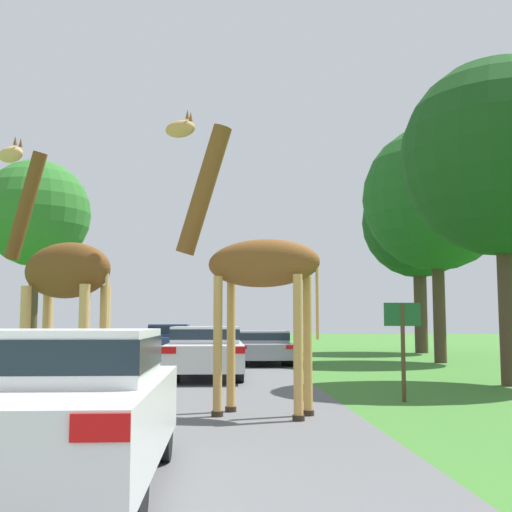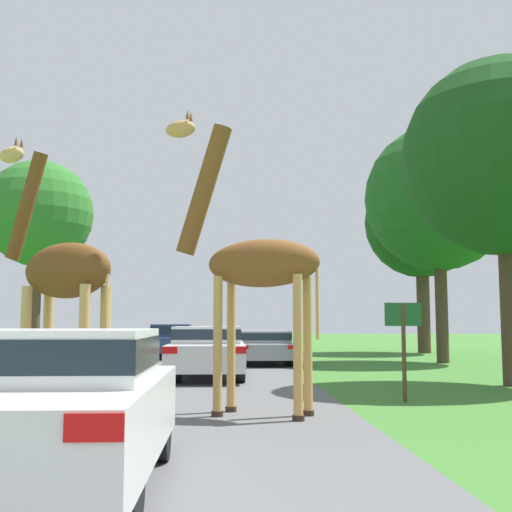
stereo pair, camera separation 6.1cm
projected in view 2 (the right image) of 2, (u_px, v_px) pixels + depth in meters
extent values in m
cube|color=#5B5B5E|center=(202.00, 354.00, 29.81)|extent=(6.41, 120.00, 0.00)
cylinder|color=tan|center=(218.00, 346.00, 10.23)|extent=(0.15, 0.15, 2.22)
cylinder|color=#2D2319|center=(217.00, 414.00, 10.12)|extent=(0.19, 0.19, 0.09)
cylinder|color=tan|center=(231.00, 344.00, 10.77)|extent=(0.15, 0.15, 2.22)
cylinder|color=#2D2319|center=(231.00, 409.00, 10.66)|extent=(0.19, 0.19, 0.09)
cylinder|color=tan|center=(298.00, 347.00, 9.79)|extent=(0.15, 0.15, 2.22)
cylinder|color=#2D2319|center=(298.00, 418.00, 9.68)|extent=(0.19, 0.19, 0.09)
cylinder|color=tan|center=(308.00, 345.00, 10.32)|extent=(0.15, 0.15, 2.22)
cylinder|color=#2D2319|center=(308.00, 413.00, 10.21)|extent=(0.19, 0.19, 0.09)
ellipsoid|color=brown|center=(263.00, 263.00, 10.41)|extent=(2.02, 1.35, 0.78)
cylinder|color=brown|center=(204.00, 190.00, 10.90)|extent=(1.04, 0.67, 2.23)
ellipsoid|color=tan|center=(180.00, 129.00, 11.17)|extent=(0.61, 0.44, 0.30)
cylinder|color=tan|center=(317.00, 300.00, 10.05)|extent=(0.05, 0.05, 1.22)
cone|color=brown|center=(188.00, 114.00, 11.08)|extent=(0.07, 0.07, 0.16)
cone|color=brown|center=(191.00, 116.00, 11.20)|extent=(0.07, 0.07, 0.16)
cylinder|color=tan|center=(25.00, 348.00, 10.90)|extent=(0.18, 0.18, 2.10)
cylinder|color=#2D2319|center=(23.00, 408.00, 10.80)|extent=(0.23, 0.23, 0.11)
cylinder|color=tan|center=(47.00, 347.00, 11.37)|extent=(0.18, 0.18, 2.10)
cylinder|color=#2D2319|center=(45.00, 404.00, 11.27)|extent=(0.23, 0.23, 0.11)
cylinder|color=tan|center=(84.00, 349.00, 10.35)|extent=(0.18, 0.18, 2.10)
cylinder|color=#2D2319|center=(82.00, 412.00, 10.25)|extent=(0.23, 0.23, 0.11)
cylinder|color=tan|center=(105.00, 348.00, 10.83)|extent=(0.18, 0.18, 2.10)
cylinder|color=#2D2319|center=(103.00, 408.00, 10.73)|extent=(0.23, 0.23, 0.11)
ellipsoid|color=brown|center=(67.00, 271.00, 11.00)|extent=(1.89, 1.41, 0.96)
cylinder|color=brown|center=(27.00, 206.00, 11.54)|extent=(0.87, 0.63, 1.96)
ellipsoid|color=tan|center=(12.00, 155.00, 11.82)|extent=(0.61, 0.48, 0.30)
cylinder|color=tan|center=(106.00, 304.00, 10.57)|extent=(0.06, 0.06, 1.16)
cone|color=brown|center=(16.00, 141.00, 11.72)|extent=(0.07, 0.07, 0.16)
cone|color=brown|center=(22.00, 143.00, 11.84)|extent=(0.07, 0.07, 0.16)
cube|color=silver|center=(46.00, 420.00, 5.73)|extent=(2.00, 3.93, 0.70)
cube|color=silver|center=(48.00, 355.00, 5.79)|extent=(1.80, 1.77, 0.46)
cube|color=#19232D|center=(48.00, 352.00, 5.79)|extent=(1.82, 1.79, 0.28)
cube|color=red|center=(94.00, 428.00, 3.83)|extent=(0.36, 0.03, 0.17)
cylinder|color=black|center=(0.00, 433.00, 6.83)|extent=(0.40, 0.62, 0.62)
cylinder|color=black|center=(151.00, 432.00, 6.91)|extent=(0.40, 0.62, 0.62)
cylinder|color=black|center=(112.00, 488.00, 4.56)|extent=(0.40, 0.62, 0.62)
cube|color=gray|center=(264.00, 350.00, 22.99)|extent=(1.99, 4.66, 0.51)
cube|color=gray|center=(264.00, 337.00, 23.03)|extent=(1.79, 2.10, 0.41)
cube|color=#19232D|center=(264.00, 336.00, 23.03)|extent=(1.81, 2.12, 0.25)
cube|color=red|center=(243.00, 347.00, 20.64)|extent=(0.36, 0.03, 0.12)
cube|color=red|center=(293.00, 347.00, 20.72)|extent=(0.36, 0.03, 0.12)
cylinder|color=black|center=(241.00, 354.00, 24.31)|extent=(0.40, 0.57, 0.57)
cylinder|color=black|center=(283.00, 354.00, 24.39)|extent=(0.40, 0.57, 0.57)
cylinder|color=black|center=(243.00, 358.00, 21.54)|extent=(0.40, 0.57, 0.57)
cylinder|color=black|center=(290.00, 358.00, 21.61)|extent=(0.40, 0.57, 0.57)
cube|color=silver|center=(207.00, 355.00, 17.17)|extent=(1.96, 4.65, 0.65)
cube|color=silver|center=(207.00, 335.00, 17.22)|extent=(1.76, 2.09, 0.44)
cube|color=#19232D|center=(207.00, 334.00, 17.22)|extent=(1.78, 2.11, 0.26)
cube|color=red|center=(170.00, 350.00, 14.83)|extent=(0.35, 0.03, 0.16)
cube|color=red|center=(239.00, 350.00, 14.91)|extent=(0.35, 0.03, 0.16)
cylinder|color=black|center=(181.00, 362.00, 18.49)|extent=(0.39, 0.66, 0.66)
cylinder|color=black|center=(235.00, 362.00, 18.56)|extent=(0.39, 0.66, 0.66)
cylinder|color=black|center=(173.00, 369.00, 15.71)|extent=(0.39, 0.66, 0.66)
cylinder|color=black|center=(237.00, 369.00, 15.79)|extent=(0.39, 0.66, 0.66)
cube|color=navy|center=(172.00, 344.00, 26.79)|extent=(1.75, 4.15, 0.60)
cube|color=navy|center=(172.00, 330.00, 26.84)|extent=(1.58, 1.87, 0.51)
cube|color=#19232D|center=(172.00, 330.00, 26.85)|extent=(1.59, 1.89, 0.31)
cube|color=red|center=(148.00, 340.00, 24.70)|extent=(0.32, 0.03, 0.14)
cube|color=red|center=(186.00, 340.00, 24.77)|extent=(0.32, 0.03, 0.14)
cylinder|color=black|center=(158.00, 349.00, 27.97)|extent=(0.35, 0.65, 0.65)
cylinder|color=black|center=(190.00, 349.00, 28.03)|extent=(0.35, 0.65, 0.65)
cylinder|color=black|center=(151.00, 351.00, 25.49)|extent=(0.35, 0.65, 0.65)
cylinder|color=black|center=(187.00, 351.00, 25.56)|extent=(0.35, 0.65, 0.65)
cylinder|color=#4C3828|center=(423.00, 295.00, 31.06)|extent=(0.62, 0.62, 5.56)
sphere|color=#194719|center=(421.00, 222.00, 31.43)|extent=(5.48, 5.48, 5.48)
cylinder|color=#4C3828|center=(441.00, 290.00, 23.64)|extent=(0.45, 0.45, 5.30)
sphere|color=#1E561E|center=(438.00, 198.00, 23.99)|extent=(5.47, 5.47, 5.47)
cylinder|color=#4C3828|center=(36.00, 291.00, 29.40)|extent=(0.43, 0.43, 5.77)
sphere|color=#2D7028|center=(39.00, 213.00, 29.77)|extent=(4.96, 4.96, 4.96)
cylinder|color=#4C3828|center=(508.00, 284.00, 15.22)|extent=(0.41, 0.41, 4.76)
sphere|color=#194719|center=(503.00, 157.00, 15.53)|extent=(4.84, 4.84, 4.84)
cylinder|color=#4C3823|center=(404.00, 352.00, 12.06)|extent=(0.08, 0.08, 1.85)
cube|color=#1E562D|center=(403.00, 314.00, 12.13)|extent=(0.70, 0.04, 0.44)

